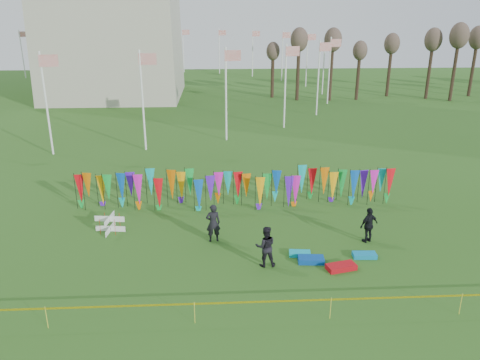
{
  "coord_description": "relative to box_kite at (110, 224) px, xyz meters",
  "views": [
    {
      "loc": [
        -0.98,
        -16.74,
        10.66
      ],
      "look_at": [
        0.25,
        6.0,
        2.52
      ],
      "focal_mm": 35.0,
      "sensor_mm": 36.0,
      "label": 1
    }
  ],
  "objects": [
    {
      "name": "ground",
      "position": [
        6.49,
        -5.48,
        -0.44
      ],
      "size": [
        160.0,
        160.0,
        0.0
      ],
      "primitive_type": "plane",
      "color": "#285217",
      "rests_on": "ground"
    },
    {
      "name": "banner_row",
      "position": [
        6.77,
        3.18,
        0.81
      ],
      "size": [
        18.64,
        0.64,
        2.13
      ],
      "color": "black",
      "rests_on": "ground"
    },
    {
      "name": "kite_bag_blue",
      "position": [
        9.74,
        -3.68,
        -0.32
      ],
      "size": [
        1.21,
        0.7,
        0.24
      ],
      "primitive_type": "cube",
      "rotation": [
        0.0,
        0.0,
        -0.08
      ],
      "color": "#0942A0",
      "rests_on": "ground"
    },
    {
      "name": "kite_bag_red",
      "position": [
        10.95,
        -4.38,
        -0.32
      ],
      "size": [
        1.4,
        0.89,
        0.24
      ],
      "primitive_type": "cube",
      "rotation": [
        0.0,
        0.0,
        0.25
      ],
      "color": "red",
      "rests_on": "ground"
    },
    {
      "name": "box_kite",
      "position": [
        0.0,
        0.0,
        0.0
      ],
      "size": [
        0.8,
        0.8,
        0.89
      ],
      "rotation": [
        0.0,
        0.0,
        -0.12
      ],
      "color": "red",
      "rests_on": "ground"
    },
    {
      "name": "kite_bag_turquoise",
      "position": [
        9.34,
        -3.04,
        -0.34
      ],
      "size": [
        1.04,
        0.6,
        0.2
      ],
      "primitive_type": "cube",
      "rotation": [
        0.0,
        0.0,
        -0.12
      ],
      "color": "#0DB0C7",
      "rests_on": "ground"
    },
    {
      "name": "person_left",
      "position": [
        5.32,
        -1.34,
        0.53
      ],
      "size": [
        0.78,
        0.62,
        1.95
      ],
      "primitive_type": "imported",
      "rotation": [
        0.0,
        0.0,
        3.29
      ],
      "color": "black",
      "rests_on": "ground"
    },
    {
      "name": "kite_bag_teal",
      "position": [
        12.3,
        -3.37,
        -0.34
      ],
      "size": [
        1.1,
        0.57,
        0.21
      ],
      "primitive_type": "cube",
      "rotation": [
        0.0,
        0.0,
        -0.05
      ],
      "color": "#0D89C2",
      "rests_on": "ground"
    },
    {
      "name": "tree_line",
      "position": [
        38.49,
        38.52,
        5.73
      ],
      "size": [
        53.92,
        1.92,
        7.84
      ],
      "color": "#3D2C1E",
      "rests_on": "ground"
    },
    {
      "name": "flagpole_ring",
      "position": [
        -7.51,
        42.52,
        3.56
      ],
      "size": [
        57.4,
        56.16,
        8.0
      ],
      "color": "white",
      "rests_on": "ground"
    },
    {
      "name": "caution_tape_near",
      "position": [
        6.27,
        -7.85,
        0.34
      ],
      "size": [
        26.0,
        0.02,
        0.9
      ],
      "color": "#DFDB04",
      "rests_on": "ground"
    },
    {
      "name": "person_right",
      "position": [
        12.93,
        -1.83,
        0.46
      ],
      "size": [
        1.21,
        0.99,
        1.8
      ],
      "primitive_type": "imported",
      "rotation": [
        0.0,
        0.0,
        3.58
      ],
      "color": "black",
      "rests_on": "ground"
    },
    {
      "name": "person_mid",
      "position": [
        7.63,
        -3.86,
        0.5
      ],
      "size": [
        0.93,
        0.59,
        1.89
      ],
      "primitive_type": "imported",
      "rotation": [
        0.0,
        0.0,
        3.16
      ],
      "color": "black",
      "rests_on": "ground"
    }
  ]
}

